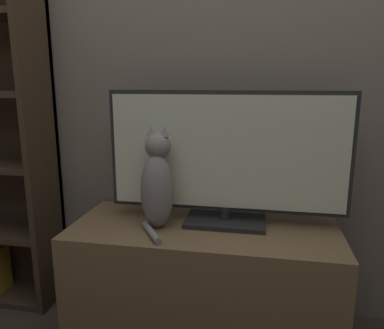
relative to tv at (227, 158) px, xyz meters
name	(u,v)px	position (x,y,z in m)	size (l,w,h in m)	color
wall_back	(215,53)	(-0.09, 0.24, 0.46)	(4.80, 0.05, 2.60)	#756B5B
tv_stand	(204,282)	(-0.09, -0.06, -0.57)	(1.18, 0.51, 0.54)	brown
tv	(227,158)	(0.00, 0.00, 0.00)	(1.05, 0.21, 0.59)	black
cat	(157,184)	(-0.29, -0.10, -0.11)	(0.15, 0.27, 0.44)	gray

